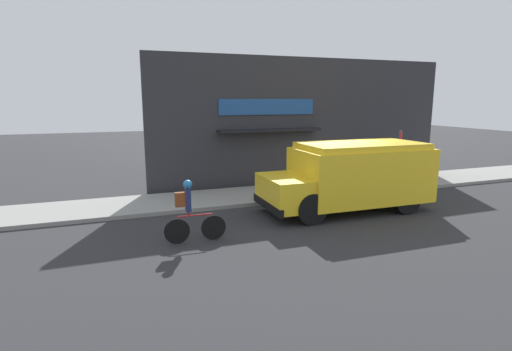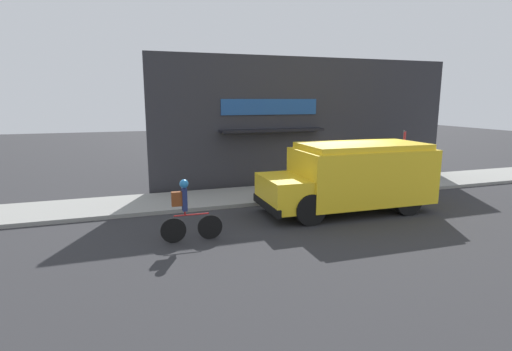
# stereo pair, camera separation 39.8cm
# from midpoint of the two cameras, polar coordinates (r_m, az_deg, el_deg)

# --- Properties ---
(ground_plane) EXTENTS (70.00, 70.00, 0.00)m
(ground_plane) POSITION_cam_midpoint_polar(r_m,az_deg,el_deg) (14.97, 11.39, -3.13)
(ground_plane) COLOR #2B2B2D
(sidewalk) EXTENTS (28.00, 2.53, 0.13)m
(sidewalk) POSITION_cam_midpoint_polar(r_m,az_deg,el_deg) (16.01, 9.01, -1.91)
(sidewalk) COLOR gray
(sidewalk) RESTS_ON ground_plane
(storefront) EXTENTS (13.32, 0.81, 5.26)m
(storefront) POSITION_cam_midpoint_polar(r_m,az_deg,el_deg) (17.04, 6.41, 7.64)
(storefront) COLOR #2D2D33
(storefront) RESTS_ON ground_plane
(school_bus) EXTENTS (5.45, 2.78, 2.19)m
(school_bus) POSITION_cam_midpoint_polar(r_m,az_deg,el_deg) (13.15, 12.68, 0.06)
(school_bus) COLOR yellow
(school_bus) RESTS_ON ground_plane
(cyclist) EXTENTS (1.57, 0.22, 1.61)m
(cyclist) POSITION_cam_midpoint_polar(r_m,az_deg,el_deg) (10.17, -10.49, -5.08)
(cyclist) COLOR black
(cyclist) RESTS_ON ground_plane
(stop_sign_post) EXTENTS (0.45, 0.45, 2.25)m
(stop_sign_post) POSITION_cam_midpoint_polar(r_m,az_deg,el_deg) (16.56, 19.20, 3.58)
(stop_sign_post) COLOR slate
(stop_sign_post) RESTS_ON sidewalk
(trash_bin) EXTENTS (0.47, 0.47, 0.94)m
(trash_bin) POSITION_cam_midpoint_polar(r_m,az_deg,el_deg) (17.82, 18.53, 0.71)
(trash_bin) COLOR slate
(trash_bin) RESTS_ON sidewalk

